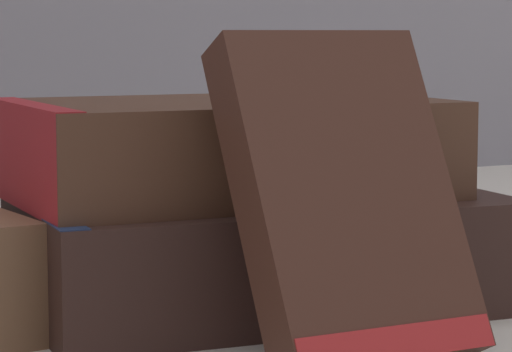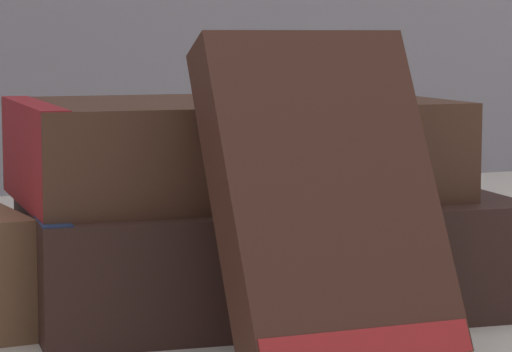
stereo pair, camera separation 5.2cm
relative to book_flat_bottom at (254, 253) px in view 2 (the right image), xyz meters
The scene contains 5 objects.
ground_plane 0.06m from the book_flat_bottom, behind, with size 3.00×3.00×0.00m, color beige.
book_flat_bottom is the anchor object (origin of this frame).
book_flat_top 0.05m from the book_flat_bottom, 139.56° to the left, with size 0.20×0.13×0.04m.
book_leaning_front 0.10m from the book_flat_bottom, 95.09° to the right, with size 0.08×0.08×0.13m.
pocket_watch 0.08m from the book_flat_bottom, ahead, with size 0.05×0.06×0.01m.
Camera 2 is at (-0.14, -0.50, 0.12)m, focal length 85.00 mm.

